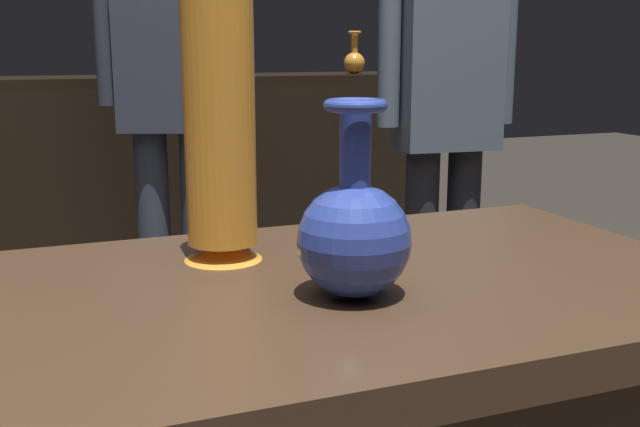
# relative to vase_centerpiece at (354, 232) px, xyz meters

# --- Properties ---
(back_display_shelf) EXTENTS (2.60, 0.40, 0.99)m
(back_display_shelf) POSITION_rel_vase_centerpiece_xyz_m (-0.06, 2.27, -0.39)
(back_display_shelf) COLOR black
(back_display_shelf) RESTS_ON ground_plane
(vase_centerpiece) EXTENTS (0.14, 0.14, 0.24)m
(vase_centerpiece) POSITION_rel_vase_centerpiece_xyz_m (0.00, 0.00, 0.00)
(vase_centerpiece) COLOR #2D429E
(vase_centerpiece) RESTS_ON display_plinth
(vase_tall_behind) EXTENTS (0.11, 0.11, 0.38)m
(vase_tall_behind) POSITION_rel_vase_centerpiece_xyz_m (-0.11, 0.22, 0.11)
(vase_tall_behind) COLOR orange
(vase_tall_behind) RESTS_ON display_plinth
(shelf_vase_right) EXTENTS (0.12, 0.12, 0.24)m
(shelf_vase_right) POSITION_rel_vase_centerpiece_xyz_m (0.46, 2.22, 0.18)
(shelf_vase_right) COLOR silver
(shelf_vase_right) RESTS_ON back_display_shelf
(shelf_vase_far_right) EXTENTS (0.09, 0.09, 0.18)m
(shelf_vase_far_right) POSITION_rel_vase_centerpiece_xyz_m (0.98, 2.19, 0.17)
(shelf_vase_far_right) COLOR orange
(shelf_vase_far_right) RESTS_ON back_display_shelf
(visitor_center_back) EXTENTS (0.44, 0.28, 1.69)m
(visitor_center_back) POSITION_rel_vase_centerpiece_xyz_m (0.09, 1.67, 0.12)
(visitor_center_back) COLOR #333847
(visitor_center_back) RESTS_ON ground_plane
(visitor_near_right) EXTENTS (0.47, 0.21, 1.58)m
(visitor_near_right) POSITION_rel_vase_centerpiece_xyz_m (0.91, 1.31, 0.05)
(visitor_near_right) COLOR #232328
(visitor_near_right) RESTS_ON ground_plane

